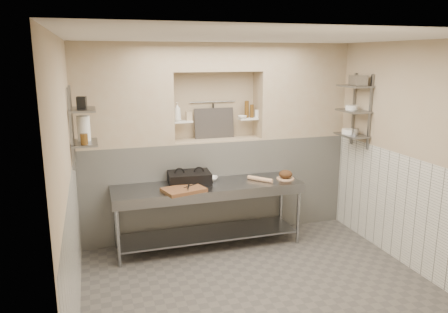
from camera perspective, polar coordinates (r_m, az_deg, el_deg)
name	(u,v)px	position (r m, az deg, el deg)	size (l,w,h in m)	color
floor	(258,288)	(5.39, 4.40, -16.71)	(4.00, 3.90, 0.10)	#55504B
ceiling	(262,33)	(4.68, 5.04, 15.81)	(4.00, 3.90, 0.10)	silver
wall_left	(63,184)	(4.52, -20.28, -3.45)	(0.10, 3.90, 2.80)	tan
wall_right	(414,157)	(5.89, 23.56, -0.01)	(0.10, 3.90, 2.80)	tan
wall_back	(212,137)	(6.69, -1.63, 2.53)	(4.00, 0.10, 2.80)	tan
wall_front	(369,240)	(3.16, 18.40, -10.33)	(4.00, 0.10, 2.80)	tan
backwall_lower	(216,186)	(6.62, -1.01, -3.82)	(4.00, 0.40, 1.40)	silver
alcove_sill	(216,140)	(6.45, -1.04, 2.23)	(1.30, 0.40, 0.02)	tan
backwall_pillar_left	(122,95)	(6.13, -13.18, 7.84)	(1.35, 0.40, 1.40)	tan
backwall_pillar_right	(299,90)	(6.84, 9.78, 8.50)	(1.35, 0.40, 1.40)	tan
backwall_header	(216,57)	(6.34, -1.08, 12.86)	(1.30, 0.40, 0.40)	tan
wainscot_left	(75,250)	(4.75, -18.87, -11.53)	(0.02, 3.90, 1.40)	silver
wainscot_right	(405,210)	(6.04, 22.52, -6.53)	(0.02, 3.90, 1.40)	silver
alcove_shelf_left	(182,122)	(6.28, -5.45, 4.57)	(0.28, 0.16, 0.03)	white
alcove_shelf_right	(248,119)	(6.56, 3.17, 4.96)	(0.28, 0.16, 0.03)	white
utensil_rail	(213,102)	(6.53, -1.47, 7.15)	(0.02, 0.02, 0.70)	gray
hanging_steel	(213,113)	(6.53, -1.42, 5.65)	(0.02, 0.02, 0.30)	black
splash_panel	(214,123)	(6.51, -1.29, 4.38)	(0.60, 0.02, 0.45)	#383330
shelf_rail_left_a	(72,124)	(5.66, -19.23, 3.98)	(0.03, 0.03, 0.95)	slate
shelf_rail_left_b	(71,130)	(5.26, -19.36, 3.34)	(0.03, 0.03, 0.95)	slate
wall_shelf_left_lower	(85,143)	(5.49, -17.73, 1.71)	(0.30, 0.50, 0.03)	slate
wall_shelf_left_upper	(82,110)	(5.43, -18.03, 5.85)	(0.30, 0.50, 0.03)	slate
shelf_rail_right_a	(354,109)	(6.76, 16.57, 5.96)	(0.03, 0.03, 1.05)	slate
shelf_rail_right_b	(370,112)	(6.43, 18.53, 5.50)	(0.03, 0.03, 1.05)	slate
wall_shelf_right_lower	(352,135)	(6.57, 16.35, 2.70)	(0.30, 0.50, 0.03)	slate
wall_shelf_right_mid	(353,111)	(6.52, 16.54, 5.72)	(0.30, 0.50, 0.03)	slate
wall_shelf_right_upper	(355,86)	(6.49, 16.74, 8.79)	(0.30, 0.50, 0.03)	slate
prep_table	(208,203)	(6.05, -2.05, -6.05)	(2.60, 0.70, 0.90)	gray
panini_press	(189,178)	(6.03, -4.55, -2.79)	(0.60, 0.46, 0.16)	black
cutting_board	(184,190)	(5.69, -5.29, -4.36)	(0.52, 0.36, 0.05)	brown
knife_blade	(190,186)	(5.77, -4.45, -3.85)	(0.23, 0.03, 0.01)	gray
tongs	(188,187)	(5.68, -4.69, -4.03)	(0.02, 0.02, 0.25)	gray
mixing_bowl	(210,179)	(6.16, -1.83, -2.92)	(0.22, 0.22, 0.05)	white
rolling_pin	(260,179)	(6.15, 4.74, -2.95)	(0.06, 0.06, 0.38)	tan
bread_board	(285,178)	(6.30, 8.03, -2.86)	(0.25, 0.25, 0.01)	tan
bread_loaf	(286,174)	(6.29, 8.05, -2.29)	(0.19, 0.19, 0.12)	#4C2D19
bottle_soap	(177,112)	(6.21, -6.13, 5.81)	(0.10, 0.10, 0.27)	white
jar_alcove	(189,116)	(6.30, -4.61, 5.28)	(0.08, 0.08, 0.12)	tan
bowl_alcove	(242,117)	(6.49, 2.41, 5.18)	(0.13, 0.13, 0.04)	white
condiment_a	(252,111)	(6.58, 3.66, 5.94)	(0.05, 0.05, 0.20)	#533613
condiment_b	(247,109)	(6.57, 2.98, 6.20)	(0.06, 0.06, 0.25)	#533613
condiment_c	(257,114)	(6.59, 4.33, 5.60)	(0.07, 0.07, 0.12)	white
jug_left	(84,128)	(5.54, -17.85, 3.52)	(0.15, 0.15, 0.30)	white
jar_left	(84,139)	(5.31, -17.80, 2.18)	(0.09, 0.09, 0.13)	#533613
box_left_upper	(82,103)	(5.37, -18.09, 6.69)	(0.10, 0.10, 0.14)	black
bowl_right	(349,131)	(6.62, 16.06, 3.19)	(0.22, 0.22, 0.07)	white
canister_right	(355,132)	(6.50, 16.76, 3.10)	(0.10, 0.10, 0.10)	gray
bowl_right_mid	(352,107)	(6.56, 16.32, 6.17)	(0.17, 0.17, 0.06)	white
basket_right	(358,80)	(6.43, 17.12, 9.47)	(0.18, 0.22, 0.14)	gray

